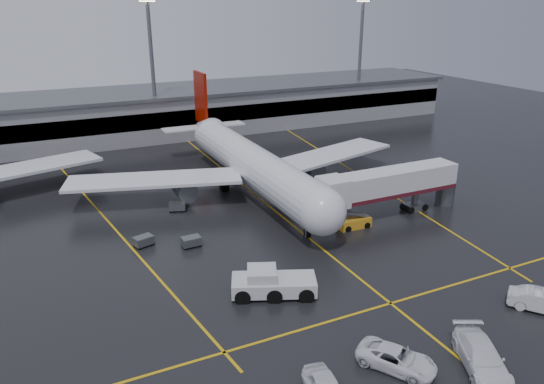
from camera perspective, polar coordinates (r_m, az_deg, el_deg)
name	(u,v)px	position (r m, az deg, el deg)	size (l,w,h in m)	color
ground	(280,215)	(63.34, 0.86, -2.54)	(220.00, 220.00, 0.00)	black
apron_line_centre	(280,215)	(63.34, 0.86, -2.54)	(0.25, 90.00, 0.02)	gold
apron_line_stop	(391,303)	(46.89, 13.10, -12.02)	(60.00, 0.25, 0.02)	gold
apron_line_left	(101,213)	(67.24, -18.58, -2.26)	(0.25, 70.00, 0.02)	gold
apron_line_right	(355,172)	(80.08, 9.28, 2.20)	(0.25, 70.00, 0.02)	gold
terminal	(174,110)	(105.45, -10.87, 8.95)	(122.00, 19.00, 8.60)	gray
light_mast_mid	(152,63)	(97.06, -13.26, 13.88)	(3.00, 1.20, 25.45)	#595B60
light_mast_right	(360,53)	(115.43, 9.83, 15.09)	(3.00, 1.20, 25.45)	#595B60
main_airliner	(249,161)	(70.20, -2.63, 3.43)	(48.80, 45.60, 14.10)	silver
jet_bridge	(390,186)	(63.23, 13.02, 0.69)	(19.90, 3.40, 6.05)	silver
pushback_tractor	(271,284)	(46.46, -0.07, -10.21)	(8.10, 5.70, 2.69)	silver
belt_loader	(354,223)	(60.40, 9.17, -3.39)	(3.92, 1.92, 2.45)	orange
service_van_a	(397,359)	(39.49, 13.76, -17.64)	(2.63, 5.70, 1.58)	white
service_van_b	(482,357)	(41.19, 22.38, -16.67)	(2.67, 6.58, 1.91)	white
service_van_c	(543,301)	(49.95, 27.99, -10.75)	(1.91, 5.48, 1.81)	silver
baggage_cart_a	(191,241)	(55.78, -9.01, -5.45)	(2.06, 1.39, 1.12)	#595B60
baggage_cart_b	(144,241)	(56.96, -14.16, -5.28)	(2.29, 1.81, 1.12)	#595B60
baggage_cart_c	(177,206)	(65.33, -10.53, -1.58)	(2.33, 1.93, 1.12)	#595B60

